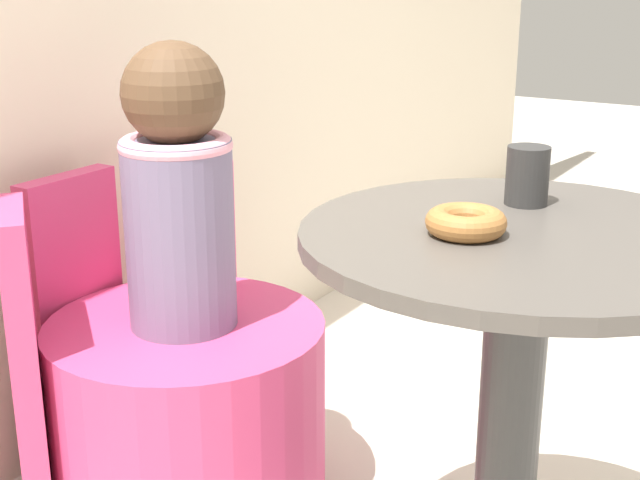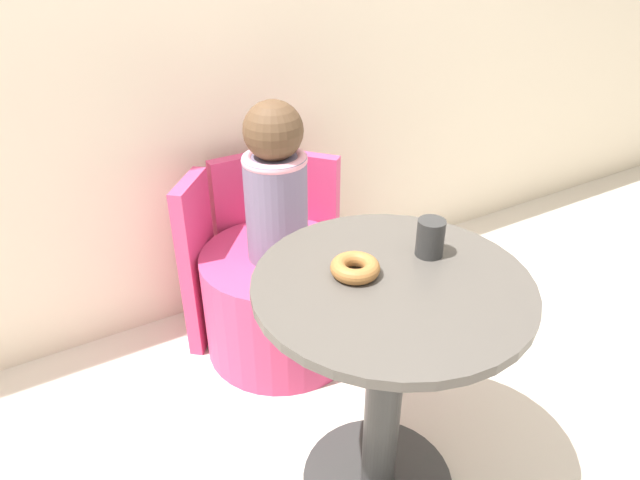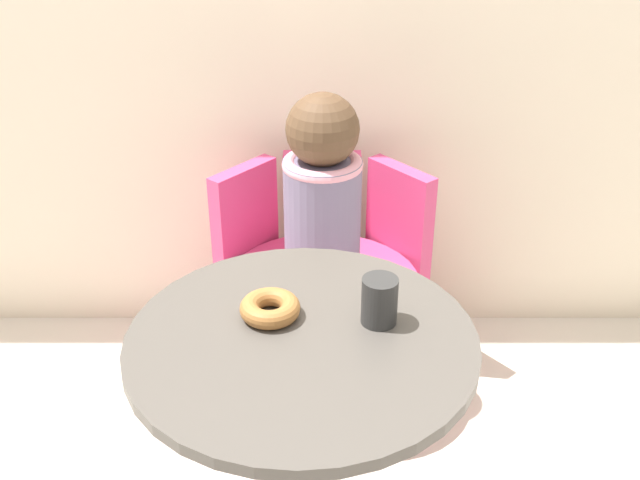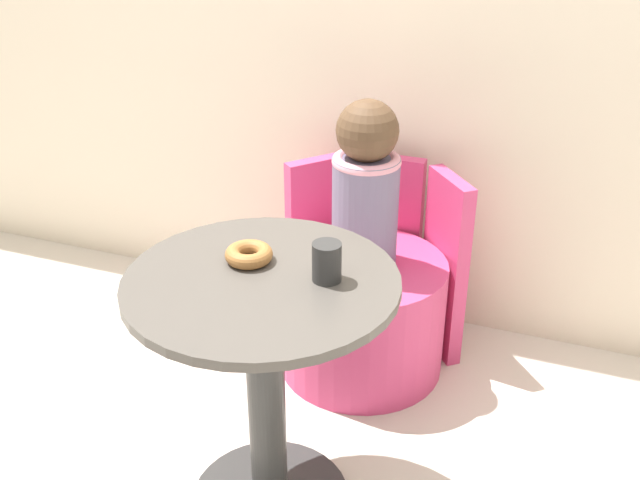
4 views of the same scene
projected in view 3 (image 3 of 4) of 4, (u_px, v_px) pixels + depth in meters
name	position (u px, v px, depth m)	size (l,w,h in m)	color
round_table	(302.00, 431.00, 1.51)	(0.66, 0.66, 0.72)	#333333
tub_chair	(321.00, 337.00, 2.25)	(0.56, 0.56, 0.41)	#D13D70
booth_backrest	(321.00, 259.00, 2.39)	(0.66, 0.24, 0.67)	#D13D70
child_figure	(321.00, 194.00, 2.02)	(0.22, 0.22, 0.56)	slate
donut	(269.00, 308.00, 1.44)	(0.12, 0.12, 0.04)	#9E6633
cup	(378.00, 301.00, 1.41)	(0.07, 0.07, 0.10)	#2D2D2D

